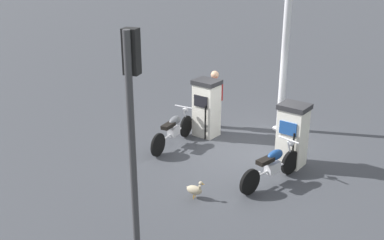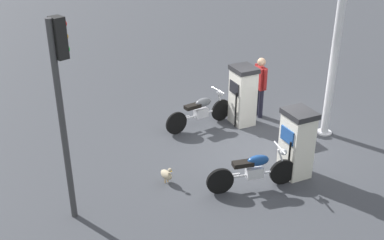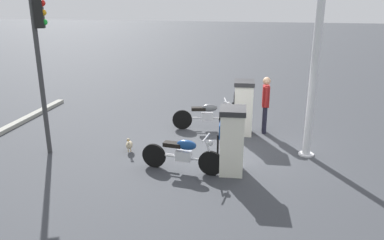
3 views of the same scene
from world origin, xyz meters
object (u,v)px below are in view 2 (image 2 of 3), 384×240
motorcycle_near_pump (200,111)px  canopy_support_pole (334,62)px  fuel_pump_near (243,95)px  attendant_person (260,83)px  fuel_pump_far (297,143)px  roadside_traffic_light (62,89)px  wandering_duck (167,174)px  motorcycle_far_pump (254,170)px

motorcycle_near_pump → canopy_support_pole: canopy_support_pole is taller
canopy_support_pole → fuel_pump_near: bearing=-35.7°
attendant_person → fuel_pump_near: bearing=21.3°
fuel_pump_far → canopy_support_pole: bearing=-140.7°
motorcycle_near_pump → attendant_person: attendant_person is taller
fuel_pump_far → canopy_support_pole: (-1.80, -1.47, 1.17)m
attendant_person → roadside_traffic_light: size_ratio=0.43×
fuel_pump_far → canopy_support_pole: canopy_support_pole is taller
attendant_person → canopy_support_pole: canopy_support_pole is taller
fuel_pump_near → attendant_person: size_ratio=0.95×
motorcycle_near_pump → attendant_person: (-1.78, -0.07, 0.52)m
roadside_traffic_light → canopy_support_pole: bearing=-168.8°
attendant_person → motorcycle_near_pump: bearing=2.1°
attendant_person → wandering_duck: (3.44, 2.37, -0.78)m
motorcycle_near_pump → motorcycle_far_pump: (-0.02, 3.13, -0.02)m
fuel_pump_far → roadside_traffic_light: roadside_traffic_light is taller
fuel_pump_near → canopy_support_pole: (-1.80, 1.29, 1.14)m
motorcycle_near_pump → fuel_pump_near: bearing=170.9°
canopy_support_pole → roadside_traffic_light: bearing=11.2°
motorcycle_far_pump → wandering_duck: motorcycle_far_pump is taller
fuel_pump_far → motorcycle_near_pump: 3.18m
fuel_pump_far → wandering_duck: size_ratio=3.59×
attendant_person → fuel_pump_far: bearing=78.1°
motorcycle_far_pump → attendant_person: size_ratio=1.17×
wandering_duck → fuel_pump_far: bearing=167.2°
motorcycle_far_pump → roadside_traffic_light: size_ratio=0.51×
motorcycle_far_pump → attendant_person: (-1.75, -3.20, 0.55)m
fuel_pump_near → attendant_person: 0.70m
fuel_pump_near → roadside_traffic_light: roadside_traffic_light is taller
fuel_pump_near → canopy_support_pole: 2.49m
fuel_pump_far → wandering_duck: fuel_pump_far is taller
roadside_traffic_light → motorcycle_far_pump: bearing=174.5°
motorcycle_far_pump → attendant_person: 3.69m
attendant_person → wandering_duck: bearing=34.6°
fuel_pump_far → roadside_traffic_light: size_ratio=0.40×
motorcycle_far_pump → fuel_pump_far: bearing=-170.6°
roadside_traffic_light → canopy_support_pole: 6.77m
fuel_pump_near → canopy_support_pole: bearing=144.3°
fuel_pump_far → motorcycle_near_pump: (1.14, -2.95, -0.33)m
motorcycle_far_pump → wandering_duck: size_ratio=4.58×
motorcycle_near_pump → roadside_traffic_light: bearing=37.2°
fuel_pump_near → wandering_duck: (2.81, 2.13, -0.62)m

